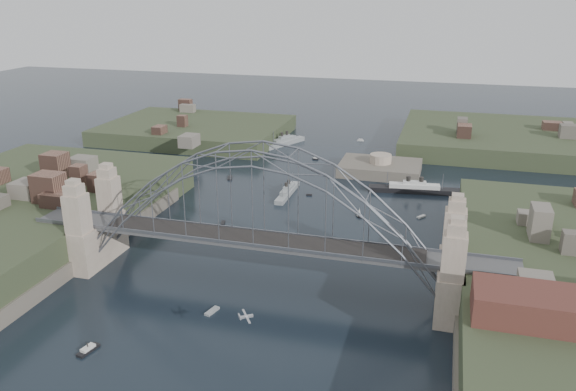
# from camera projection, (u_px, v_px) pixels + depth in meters

# --- Properties ---
(ground) EXTENTS (500.00, 500.00, 0.00)m
(ground) POSITION_uv_depth(u_px,v_px,m) (260.00, 283.00, 99.36)
(ground) COLOR black
(ground) RESTS_ON ground
(bridge) EXTENTS (84.00, 13.80, 24.60)m
(bridge) POSITION_uv_depth(u_px,v_px,m) (259.00, 217.00, 95.23)
(bridge) COLOR #4C4D4F
(bridge) RESTS_ON ground
(headland_nw) EXTENTS (60.00, 45.00, 9.00)m
(headland_nw) POSITION_uv_depth(u_px,v_px,m) (196.00, 136.00, 199.41)
(headland_nw) COLOR #323C24
(headland_nw) RESTS_ON ground
(headland_ne) EXTENTS (70.00, 55.00, 9.50)m
(headland_ne) POSITION_uv_depth(u_px,v_px,m) (513.00, 145.00, 186.04)
(headland_ne) COLOR #323C24
(headland_ne) RESTS_ON ground
(fort_island) EXTENTS (22.00, 16.00, 9.40)m
(fort_island) POSITION_uv_depth(u_px,v_px,m) (380.00, 174.00, 159.87)
(fort_island) COLOR #5A5348
(fort_island) RESTS_ON ground
(wharf_shed) EXTENTS (20.00, 8.00, 4.00)m
(wharf_shed) POSITION_uv_depth(u_px,v_px,m) (555.00, 309.00, 72.05)
(wharf_shed) COLOR #592D26
(wharf_shed) RESTS_ON shore_east
(naval_cruiser_near) EXTENTS (2.15, 15.84, 4.75)m
(naval_cruiser_near) POSITION_uv_depth(u_px,v_px,m) (287.00, 192.00, 142.49)
(naval_cruiser_near) COLOR #979EA0
(naval_cruiser_near) RESTS_ON ground
(naval_cruiser_far) EXTENTS (9.97, 17.25, 6.06)m
(naval_cruiser_far) POSITION_uv_depth(u_px,v_px,m) (284.00, 142.00, 188.84)
(naval_cruiser_far) COLOR #979EA0
(naval_cruiser_far) RESTS_ON ground
(ocean_liner) EXTENTS (22.91, 5.78, 5.57)m
(ocean_liner) POSITION_uv_depth(u_px,v_px,m) (414.00, 189.00, 144.06)
(ocean_liner) COLOR black
(ocean_liner) RESTS_ON ground
(aeroplane) EXTENTS (2.28, 3.16, 0.53)m
(aeroplane) POSITION_uv_depth(u_px,v_px,m) (245.00, 317.00, 74.73)
(aeroplane) COLOR #A9AAB1
(small_boat_a) EXTENTS (1.37, 2.48, 0.45)m
(small_boat_a) POSITION_uv_depth(u_px,v_px,m) (223.00, 223.00, 124.76)
(small_boat_a) COLOR silver
(small_boat_a) RESTS_ON ground
(small_boat_b) EXTENTS (1.61, 1.90, 2.38)m
(small_boat_b) POSITION_uv_depth(u_px,v_px,m) (359.00, 213.00, 128.26)
(small_boat_b) COLOR silver
(small_boat_b) RESTS_ON ground
(small_boat_c) EXTENTS (1.62, 2.98, 0.45)m
(small_boat_c) POSITION_uv_depth(u_px,v_px,m) (212.00, 311.00, 90.27)
(small_boat_c) COLOR silver
(small_boat_c) RESTS_ON ground
(small_boat_d) EXTENTS (2.00, 2.34, 0.45)m
(small_boat_d) POSITION_uv_depth(u_px,v_px,m) (421.00, 217.00, 128.28)
(small_boat_d) COLOR silver
(small_boat_d) RESTS_ON ground
(small_boat_e) EXTENTS (2.24, 3.71, 0.45)m
(small_boat_e) POSITION_uv_depth(u_px,v_px,m) (230.00, 178.00, 155.10)
(small_boat_e) COLOR silver
(small_boat_e) RESTS_ON ground
(small_boat_f) EXTENTS (1.53, 0.80, 0.45)m
(small_boat_f) POSITION_uv_depth(u_px,v_px,m) (309.00, 195.00, 142.16)
(small_boat_f) COLOR silver
(small_boat_f) RESTS_ON ground
(small_boat_h) EXTENTS (1.89, 0.72, 1.43)m
(small_boat_h) POSITION_uv_depth(u_px,v_px,m) (315.00, 159.00, 172.54)
(small_boat_h) COLOR silver
(small_boat_h) RESTS_ON ground
(small_boat_i) EXTENTS (2.44, 1.66, 1.43)m
(small_boat_i) POSITION_uv_depth(u_px,v_px,m) (412.00, 250.00, 111.62)
(small_boat_i) COLOR silver
(small_boat_i) RESTS_ON ground
(small_boat_j) EXTENTS (1.84, 3.66, 1.43)m
(small_boat_j) POSITION_uv_depth(u_px,v_px,m) (88.00, 350.00, 80.38)
(small_boat_j) COLOR silver
(small_boat_j) RESTS_ON ground
(small_boat_k) EXTENTS (2.21, 0.95, 1.43)m
(small_boat_k) POSITION_uv_depth(u_px,v_px,m) (361.00, 140.00, 194.16)
(small_boat_k) COLOR silver
(small_boat_k) RESTS_ON ground
(small_boat_l) EXTENTS (2.72, 1.83, 0.45)m
(small_boat_l) POSITION_uv_depth(u_px,v_px,m) (155.00, 200.00, 138.90)
(small_boat_l) COLOR silver
(small_boat_l) RESTS_ON ground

